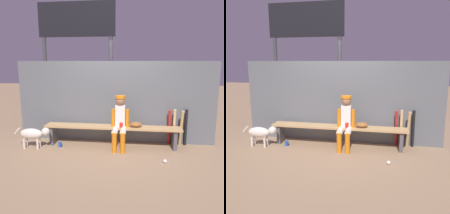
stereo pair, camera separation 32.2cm
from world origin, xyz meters
TOP-DOWN VIEW (x-y plane):
  - ground_plane at (0.00, 0.00)m, footprint 30.00×30.00m
  - chainlink_fence at (0.00, 0.36)m, footprint 4.78×0.03m
  - dugout_bench at (0.00, 0.00)m, footprint 3.14×0.36m
  - player_seated at (0.19, -0.11)m, footprint 0.41×0.55m
  - baseball_glove at (0.54, 0.00)m, footprint 0.28×0.20m
  - bat_aluminum_red at (1.32, 0.27)m, footprint 0.10×0.23m
  - bat_wood_natural at (1.42, 0.23)m, footprint 0.07×0.16m
  - bat_wood_tan at (1.58, 0.19)m, footprint 0.09×0.23m
  - bat_aluminum_black at (1.69, 0.25)m, footprint 0.09×0.17m
  - baseball at (1.14, -0.79)m, footprint 0.07×0.07m
  - cup_on_ground at (-1.19, -0.21)m, footprint 0.08×0.08m
  - cup_on_bench at (0.22, -0.06)m, footprint 0.08×0.08m
  - scoreboard at (-1.06, 1.21)m, footprint 2.37×0.27m
  - dog at (-1.74, -0.35)m, footprint 0.84×0.20m

SIDE VIEW (x-z plane):
  - ground_plane at x=0.00m, z-range 0.00..0.00m
  - baseball at x=1.14m, z-range 0.00..0.07m
  - cup_on_ground at x=-1.19m, z-range 0.00..0.11m
  - dog at x=-1.74m, z-range 0.09..0.58m
  - dugout_bench at x=0.00m, z-range 0.15..0.63m
  - bat_aluminum_red at x=1.32m, z-range 0.00..0.86m
  - bat_wood_tan at x=1.58m, z-range 0.00..0.86m
  - bat_wood_natural at x=1.42m, z-range 0.00..0.88m
  - bat_aluminum_black at x=1.69m, z-range 0.00..0.88m
  - cup_on_bench at x=0.22m, z-range 0.48..0.59m
  - baseball_glove at x=0.54m, z-range 0.48..0.60m
  - player_seated at x=0.19m, z-range 0.06..1.25m
  - chainlink_fence at x=0.00m, z-range 0.00..1.96m
  - scoreboard at x=-1.06m, z-range 0.78..4.53m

